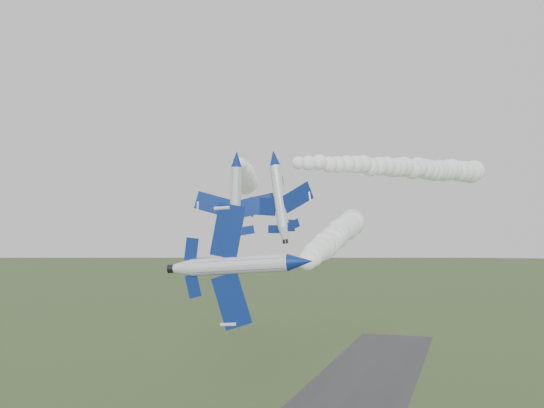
{
  "coord_description": "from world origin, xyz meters",
  "views": [
    {
      "loc": [
        24.19,
        -55.5,
        34.09
      ],
      "look_at": [
        0.17,
        18.4,
        38.34
      ],
      "focal_mm": 40.0,
      "sensor_mm": 36.0,
      "label": 1
    }
  ],
  "objects": [
    {
      "name": "jet_lead",
      "position": [
        10.97,
        -7.24,
        32.06
      ],
      "size": [
        3.47,
        12.54,
        10.34
      ],
      "rotation": [
        0.0,
        1.51,
        0.14
      ],
      "color": "silver"
    },
    {
      "name": "jet_pair_right",
      "position": [
        0.07,
        19.38,
        44.48
      ],
      "size": [
        10.3,
        12.03,
        3.36
      ],
      "rotation": [
        0.0,
        -0.17,
        -0.36
      ],
      "color": "silver"
    },
    {
      "name": "smoke_trail_jet_lead",
      "position": [
        6.51,
        30.3,
        34.63
      ],
      "size": [
        13.86,
        68.89,
        4.47
      ],
      "primitive_type": null,
      "rotation": [
        0.0,
        0.0,
        0.14
      ],
      "color": "white"
    },
    {
      "name": "smoke_trail_jet_pair_left",
      "position": [
        -16.17,
        51.21,
        45.65
      ],
      "size": [
        23.89,
        60.7,
        5.63
      ],
      "primitive_type": null,
      "rotation": [
        0.0,
        0.0,
        0.3
      ],
      "color": "white"
    },
    {
      "name": "smoke_trail_jet_pair_right",
      "position": [
        13.87,
        56.61,
        46.67
      ],
      "size": [
        30.35,
        70.18,
        4.82
      ],
      "primitive_type": null,
      "rotation": [
        0.0,
        0.0,
        -0.36
      ],
      "color": "white"
    },
    {
      "name": "jet_pair_left",
      "position": [
        -5.09,
        19.27,
        44.52
      ],
      "size": [
        10.79,
        12.51,
        3.16
      ],
      "rotation": [
        0.0,
        0.02,
        0.3
      ],
      "color": "silver"
    }
  ]
}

